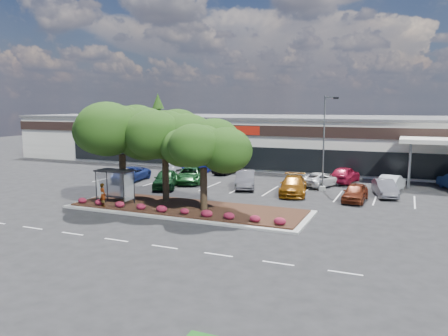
% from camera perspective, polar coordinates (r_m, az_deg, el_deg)
% --- Properties ---
extents(ground, '(160.00, 160.00, 0.00)m').
position_cam_1_polar(ground, '(28.12, -4.99, -7.66)').
color(ground, black).
rests_on(ground, ground).
extents(retail_store, '(80.40, 25.20, 6.25)m').
position_cam_1_polar(retail_store, '(59.33, 10.54, 3.66)').
color(retail_store, white).
rests_on(retail_store, ground).
extents(landscape_island, '(18.00, 6.00, 0.26)m').
position_cam_1_polar(landscape_island, '(32.42, -4.82, -5.30)').
color(landscape_island, '#A4A49F').
rests_on(landscape_island, ground).
extents(lane_markings, '(33.12, 20.06, 0.01)m').
position_cam_1_polar(lane_markings, '(37.43, 2.30, -3.64)').
color(lane_markings, silver).
rests_on(lane_markings, ground).
extents(shrub_row, '(17.00, 0.80, 0.50)m').
position_cam_1_polar(shrub_row, '(30.54, -6.66, -5.43)').
color(shrub_row, maroon).
rests_on(shrub_row, landscape_island).
extents(bus_shelter, '(2.75, 1.55, 2.59)m').
position_cam_1_polar(bus_shelter, '(34.02, -13.92, -1.13)').
color(bus_shelter, black).
rests_on(bus_shelter, landscape_island).
extents(island_tree_west, '(7.20, 7.20, 7.89)m').
position_cam_1_polar(island_tree_west, '(35.31, -13.18, 2.34)').
color(island_tree_west, '#1D3A11').
rests_on(island_tree_west, landscape_island).
extents(island_tree_mid, '(6.60, 6.60, 7.32)m').
position_cam_1_polar(island_tree_mid, '(34.01, -7.69, 1.78)').
color(island_tree_mid, '#1D3A11').
rests_on(island_tree_mid, landscape_island).
extents(island_tree_east, '(5.80, 5.80, 6.50)m').
position_cam_1_polar(island_tree_east, '(30.87, -2.68, 0.44)').
color(island_tree_east, '#1D3A11').
rests_on(island_tree_east, landscape_island).
extents(conifer_north_west, '(4.40, 4.40, 10.00)m').
position_cam_1_polar(conifer_north_west, '(81.95, -8.58, 6.20)').
color(conifer_north_west, '#1D3A11').
rests_on(conifer_north_west, ground).
extents(person_waiting, '(0.75, 0.64, 1.73)m').
position_cam_1_polar(person_waiting, '(33.48, -15.55, -3.39)').
color(person_waiting, '#594C47').
rests_on(person_waiting, landscape_island).
extents(light_pole, '(1.42, 0.75, 8.52)m').
position_cam_1_polar(light_pole, '(40.17, 13.03, 2.35)').
color(light_pole, '#A4A49F').
rests_on(light_pole, ground).
extents(car_0, '(2.78, 5.28, 1.42)m').
position_cam_1_polar(car_0, '(45.59, -12.10, -0.79)').
color(car_0, navy).
rests_on(car_0, ground).
extents(car_1, '(4.21, 6.03, 1.53)m').
position_cam_1_polar(car_1, '(43.74, -4.43, -0.93)').
color(car_1, '#16431C').
rests_on(car_1, ground).
extents(car_2, '(3.65, 5.31, 1.68)m').
position_cam_1_polar(car_2, '(41.27, -7.62, -1.42)').
color(car_2, '#194D23').
rests_on(car_2, ground).
extents(car_4, '(3.20, 5.22, 1.63)m').
position_cam_1_polar(car_4, '(40.83, 2.77, -1.50)').
color(car_4, '#514F56').
rests_on(car_4, ground).
extents(car_5, '(3.17, 5.76, 1.58)m').
position_cam_1_polar(car_5, '(38.35, 9.03, -2.26)').
color(car_5, '#76410A').
rests_on(car_5, ground).
extents(car_6, '(1.90, 4.28, 1.43)m').
position_cam_1_polar(car_6, '(36.71, 16.76, -3.09)').
color(car_6, '#612412').
rests_on(car_6, ground).
extents(car_7, '(2.54, 4.54, 1.42)m').
position_cam_1_polar(car_7, '(39.48, 20.26, -2.49)').
color(car_7, '#5C5B62').
rests_on(car_7, ground).
extents(car_9, '(2.80, 4.39, 1.37)m').
position_cam_1_polar(car_9, '(52.58, -5.95, 0.49)').
color(car_9, '#A0A5AD').
rests_on(car_9, ground).
extents(car_10, '(1.80, 4.27, 1.37)m').
position_cam_1_polar(car_10, '(49.26, -3.55, 0.00)').
color(car_10, navy).
rests_on(car_10, ground).
extents(car_11, '(2.39, 4.32, 1.39)m').
position_cam_1_polar(car_11, '(49.24, 0.30, 0.03)').
color(car_11, black).
rests_on(car_11, ground).
extents(car_13, '(4.00, 5.27, 1.33)m').
position_cam_1_polar(car_13, '(42.70, 12.58, -1.47)').
color(car_13, silver).
rests_on(car_13, ground).
extents(car_14, '(2.81, 5.16, 1.66)m').
position_cam_1_polar(car_14, '(45.14, 15.49, -0.84)').
color(car_14, maroon).
rests_on(car_14, ground).
extents(car_15, '(2.42, 4.77, 1.50)m').
position_cam_1_polar(car_15, '(42.12, 21.01, -1.83)').
color(car_15, silver).
rests_on(car_15, ground).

